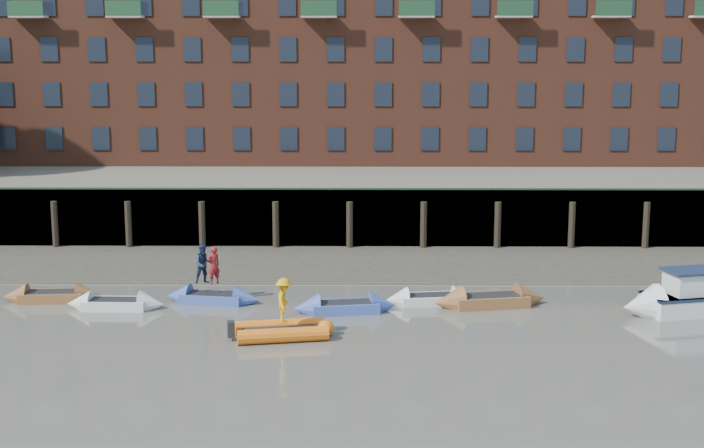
{
  "coord_description": "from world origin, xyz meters",
  "views": [
    {
      "loc": [
        2.63,
        -30.27,
        11.09
      ],
      "look_at": [
        2.22,
        12.0,
        3.2
      ],
      "focal_mm": 50.0,
      "sensor_mm": 36.0,
      "label": 1
    }
  ],
  "objects_px": {
    "rib_tender": "(285,330)",
    "person_rower_a": "(214,265)",
    "rowboat_4": "(345,307)",
    "person_rib_crew": "(284,301)",
    "motor_launch": "(678,300)",
    "rowboat_5": "(431,299)",
    "person_rower_b": "(204,264)",
    "rowboat_2": "(115,304)",
    "rowboat_6": "(490,300)",
    "rowboat_3": "(213,298)",
    "rowboat_1": "(52,296)"
  },
  "relations": [
    {
      "from": "motor_launch",
      "to": "rowboat_5",
      "type": "bearing_deg",
      "value": -21.91
    },
    {
      "from": "rowboat_6",
      "to": "person_rower_b",
      "type": "distance_m",
      "value": 12.37
    },
    {
      "from": "rib_tender",
      "to": "person_rower_a",
      "type": "bearing_deg",
      "value": 113.25
    },
    {
      "from": "rowboat_4",
      "to": "person_rib_crew",
      "type": "height_order",
      "value": "person_rib_crew"
    },
    {
      "from": "rowboat_5",
      "to": "rowboat_3",
      "type": "bearing_deg",
      "value": 170.59
    },
    {
      "from": "rowboat_4",
      "to": "rowboat_6",
      "type": "xyz_separation_m",
      "value": [
        6.16,
        1.0,
        0.03
      ]
    },
    {
      "from": "rowboat_1",
      "to": "person_rower_a",
      "type": "distance_m",
      "value": 7.21
    },
    {
      "from": "rib_tender",
      "to": "person_rower_a",
      "type": "xyz_separation_m",
      "value": [
        -3.46,
        5.12,
        1.35
      ]
    },
    {
      "from": "rowboat_4",
      "to": "motor_launch",
      "type": "bearing_deg",
      "value": -9.97
    },
    {
      "from": "rowboat_6",
      "to": "rib_tender",
      "type": "distance_m",
      "value": 9.54
    },
    {
      "from": "rib_tender",
      "to": "person_rower_b",
      "type": "xyz_separation_m",
      "value": [
        -3.9,
        5.24,
        1.39
      ]
    },
    {
      "from": "rowboat_2",
      "to": "rowboat_4",
      "type": "xyz_separation_m",
      "value": [
        9.68,
        -0.42,
        0.01
      ]
    },
    {
      "from": "person_rib_crew",
      "to": "rowboat_3",
      "type": "bearing_deg",
      "value": 34.5
    },
    {
      "from": "rowboat_3",
      "to": "motor_launch",
      "type": "distance_m",
      "value": 19.58
    },
    {
      "from": "rowboat_2",
      "to": "person_rower_a",
      "type": "height_order",
      "value": "person_rower_a"
    },
    {
      "from": "rowboat_4",
      "to": "rowboat_6",
      "type": "distance_m",
      "value": 6.24
    },
    {
      "from": "person_rower_b",
      "to": "rowboat_2",
      "type": "bearing_deg",
      "value": 174.89
    },
    {
      "from": "rowboat_3",
      "to": "person_rib_crew",
      "type": "xyz_separation_m",
      "value": [
        3.49,
        -5.09,
        1.26
      ]
    },
    {
      "from": "rowboat_3",
      "to": "rib_tender",
      "type": "distance_m",
      "value": 6.15
    },
    {
      "from": "person_rower_a",
      "to": "person_rower_b",
      "type": "bearing_deg",
      "value": -55.2
    },
    {
      "from": "rowboat_1",
      "to": "rowboat_2",
      "type": "distance_m",
      "value": 3.29
    },
    {
      "from": "rowboat_2",
      "to": "person_rower_b",
      "type": "height_order",
      "value": "person_rower_b"
    },
    {
      "from": "rowboat_1",
      "to": "person_rower_a",
      "type": "relative_size",
      "value": 2.6
    },
    {
      "from": "rowboat_1",
      "to": "rowboat_5",
      "type": "xyz_separation_m",
      "value": [
        16.4,
        -0.31,
        -0.01
      ]
    },
    {
      "from": "rib_tender",
      "to": "motor_launch",
      "type": "relative_size",
      "value": 0.64
    },
    {
      "from": "rowboat_4",
      "to": "person_rower_b",
      "type": "bearing_deg",
      "value": 155.33
    },
    {
      "from": "rowboat_5",
      "to": "person_rib_crew",
      "type": "relative_size",
      "value": 2.41
    },
    {
      "from": "rowboat_1",
      "to": "person_rower_a",
      "type": "bearing_deg",
      "value": -5.79
    },
    {
      "from": "rowboat_5",
      "to": "rib_tender",
      "type": "height_order",
      "value": "rowboat_5"
    },
    {
      "from": "rowboat_4",
      "to": "person_rower_b",
      "type": "height_order",
      "value": "person_rower_b"
    },
    {
      "from": "rowboat_4",
      "to": "rowboat_6",
      "type": "height_order",
      "value": "rowboat_6"
    },
    {
      "from": "rowboat_6",
      "to": "person_rower_a",
      "type": "relative_size",
      "value": 3.05
    },
    {
      "from": "rowboat_1",
      "to": "rowboat_6",
      "type": "relative_size",
      "value": 0.85
    },
    {
      "from": "rib_tender",
      "to": "rowboat_4",
      "type": "bearing_deg",
      "value": 47.57
    },
    {
      "from": "rowboat_4",
      "to": "rowboat_6",
      "type": "bearing_deg",
      "value": -0.27
    },
    {
      "from": "rowboat_2",
      "to": "person_rower_b",
      "type": "xyz_separation_m",
      "value": [
        3.58,
        1.24,
        1.46
      ]
    },
    {
      "from": "rowboat_4",
      "to": "rib_tender",
      "type": "xyz_separation_m",
      "value": [
        -2.2,
        -3.59,
        0.06
      ]
    },
    {
      "from": "rowboat_2",
      "to": "rowboat_4",
      "type": "height_order",
      "value": "rowboat_4"
    },
    {
      "from": "rowboat_5",
      "to": "person_rower_b",
      "type": "bearing_deg",
      "value": 169.42
    },
    {
      "from": "rowboat_4",
      "to": "person_rib_crew",
      "type": "xyz_separation_m",
      "value": [
        -2.24,
        -3.64,
        1.25
      ]
    },
    {
      "from": "rowboat_3",
      "to": "rowboat_4",
      "type": "distance_m",
      "value": 5.91
    },
    {
      "from": "rowboat_2",
      "to": "rowboat_1",
      "type": "bearing_deg",
      "value": 159.4
    },
    {
      "from": "rowboat_1",
      "to": "rowboat_6",
      "type": "bearing_deg",
      "value": -6.81
    },
    {
      "from": "person_rower_a",
      "to": "person_rower_b",
      "type": "xyz_separation_m",
      "value": [
        -0.44,
        0.12,
        0.04
      ]
    },
    {
      "from": "person_rower_a",
      "to": "person_rib_crew",
      "type": "height_order",
      "value": "person_rower_a"
    },
    {
      "from": "rowboat_3",
      "to": "rowboat_4",
      "type": "xyz_separation_m",
      "value": [
        5.73,
        -1.45,
        0.01
      ]
    },
    {
      "from": "rib_tender",
      "to": "rowboat_3",
      "type": "bearing_deg",
      "value": 114.16
    },
    {
      "from": "rowboat_2",
      "to": "motor_launch",
      "type": "xyz_separation_m",
      "value": [
        23.47,
        -0.52,
        0.39
      ]
    },
    {
      "from": "rowboat_5",
      "to": "rib_tender",
      "type": "distance_m",
      "value": 7.65
    },
    {
      "from": "rowboat_4",
      "to": "rib_tender",
      "type": "bearing_deg",
      "value": -131.1
    }
  ]
}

